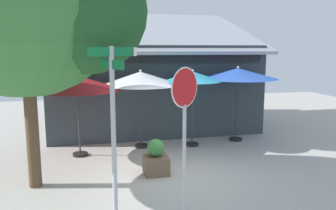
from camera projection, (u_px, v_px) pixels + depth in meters
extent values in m
cube|color=#ADA8A0|center=(174.00, 177.00, 8.57)|extent=(28.00, 28.00, 0.10)
cube|color=#333D42|center=(149.00, 86.00, 14.11)|extent=(7.73, 5.26, 3.28)
cube|color=#999EA8|center=(149.00, 30.00, 13.59)|extent=(8.23, 5.73, 1.86)
cube|color=black|center=(163.00, 56.00, 11.32)|extent=(7.13, 0.16, 0.44)
cylinder|color=#A8AAB2|center=(114.00, 135.00, 6.15)|extent=(0.09, 0.09, 3.21)
cube|color=#116B38|center=(111.00, 52.00, 5.90)|extent=(0.83, 0.36, 0.16)
cube|color=#116B38|center=(112.00, 64.00, 5.94)|extent=(0.36, 0.83, 0.16)
cube|color=white|center=(135.00, 52.00, 6.17)|extent=(0.07, 0.05, 0.16)
cylinder|color=#A8AAB2|center=(184.00, 161.00, 6.32)|extent=(0.07, 0.07, 2.16)
cylinder|color=white|center=(185.00, 88.00, 6.09)|extent=(0.61, 0.44, 0.74)
cylinder|color=red|center=(185.00, 88.00, 6.09)|extent=(0.58, 0.42, 0.69)
cylinder|color=black|center=(80.00, 154.00, 10.12)|extent=(0.44, 0.44, 0.08)
cylinder|color=#333335|center=(79.00, 123.00, 9.96)|extent=(0.05, 0.05, 2.02)
cone|color=#B21E23|center=(77.00, 83.00, 9.77)|extent=(2.59, 2.59, 0.43)
sphere|color=silver|center=(77.00, 74.00, 9.73)|extent=(0.08, 0.08, 0.08)
cylinder|color=black|center=(142.00, 146.00, 11.00)|extent=(0.44, 0.44, 0.08)
cylinder|color=#333335|center=(141.00, 116.00, 10.84)|extent=(0.05, 0.05, 2.08)
cone|color=white|center=(141.00, 78.00, 10.64)|extent=(2.55, 2.55, 0.42)
sphere|color=silver|center=(141.00, 71.00, 10.60)|extent=(0.08, 0.08, 0.08)
cylinder|color=black|center=(192.00, 144.00, 11.18)|extent=(0.44, 0.44, 0.08)
cylinder|color=#333335|center=(192.00, 113.00, 11.01)|extent=(0.05, 0.05, 2.18)
cone|color=#2D99BC|center=(193.00, 76.00, 10.81)|extent=(1.93, 1.93, 0.31)
sphere|color=silver|center=(193.00, 71.00, 10.78)|extent=(0.08, 0.08, 0.08)
cylinder|color=black|center=(236.00, 139.00, 11.81)|extent=(0.44, 0.44, 0.08)
cylinder|color=#333335|center=(237.00, 109.00, 11.63)|extent=(0.05, 0.05, 2.21)
cone|color=#2D56B7|center=(238.00, 73.00, 11.43)|extent=(2.68, 2.68, 0.35)
sphere|color=silver|center=(238.00, 67.00, 11.40)|extent=(0.08, 0.08, 0.08)
cylinder|color=brown|center=(32.00, 130.00, 7.65)|extent=(0.29, 0.29, 2.67)
sphere|color=#1E4C23|center=(84.00, 11.00, 6.96)|extent=(2.63, 2.63, 2.63)
cube|color=brown|center=(156.00, 165.00, 8.63)|extent=(0.62, 0.62, 0.47)
sphere|color=#387538|center=(156.00, 148.00, 8.55)|extent=(0.44, 0.44, 0.44)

